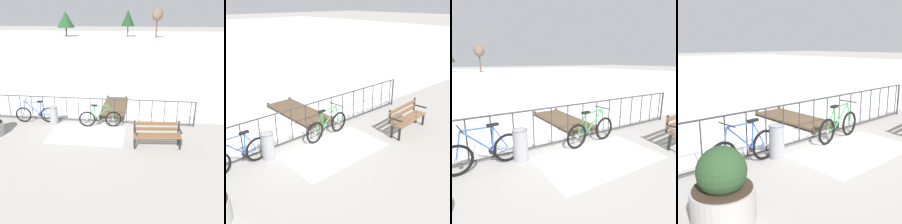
# 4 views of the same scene
# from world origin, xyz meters

# --- Properties ---
(ground_plane) EXTENTS (160.00, 160.00, 0.00)m
(ground_plane) POSITION_xyz_m (0.00, 0.00, 0.00)
(ground_plane) COLOR #9E9991
(frozen_pond) EXTENTS (80.00, 56.00, 0.03)m
(frozen_pond) POSITION_xyz_m (0.00, 28.40, 0.01)
(frozen_pond) COLOR white
(frozen_pond) RESTS_ON ground
(snow_patch) EXTENTS (2.82, 1.66, 0.01)m
(snow_patch) POSITION_xyz_m (0.35, -1.20, 0.00)
(snow_patch) COLOR white
(snow_patch) RESTS_ON ground
(railing_fence) EXTENTS (9.06, 0.06, 1.07)m
(railing_fence) POSITION_xyz_m (0.00, 0.00, 0.56)
(railing_fence) COLOR #2D2D33
(railing_fence) RESTS_ON ground
(bicycle_near_railing) EXTENTS (1.71, 0.52, 0.97)m
(bicycle_near_railing) POSITION_xyz_m (0.74, -0.43, 0.37)
(bicycle_near_railing) COLOR black
(bicycle_near_railing) RESTS_ON ground
(bicycle_second) EXTENTS (1.71, 0.52, 0.97)m
(bicycle_second) POSITION_xyz_m (-2.02, -0.28, 0.37)
(bicycle_second) COLOR black
(bicycle_second) RESTS_ON ground
(park_bench) EXTENTS (1.64, 0.63, 0.89)m
(park_bench) POSITION_xyz_m (2.92, -1.77, 0.51)
(park_bench) COLOR brown
(park_bench) RESTS_ON ground
(trash_bin) EXTENTS (0.35, 0.35, 0.73)m
(trash_bin) POSITION_xyz_m (-1.23, -0.32, 0.37)
(trash_bin) COLOR gray
(trash_bin) RESTS_ON ground
(wooden_dock) EXTENTS (1.10, 2.83, 0.20)m
(wooden_dock) POSITION_xyz_m (1.09, 1.67, 0.12)
(wooden_dock) COLOR brown
(wooden_dock) RESTS_ON ground
(tree_far_west) EXTENTS (2.03, 2.03, 5.21)m
(tree_far_west) POSITION_xyz_m (4.80, 38.38, 4.03)
(tree_far_west) COLOR brown
(tree_far_west) RESTS_ON ground
(tree_west_mid) EXTENTS (2.53, 2.53, 4.91)m
(tree_west_mid) POSITION_xyz_m (-0.51, 40.73, 3.43)
(tree_west_mid) COLOR brown
(tree_west_mid) RESTS_ON ground
(tree_centre) EXTENTS (3.37, 3.37, 4.63)m
(tree_centre) POSITION_xyz_m (-12.41, 39.87, 3.16)
(tree_centre) COLOR brown
(tree_centre) RESTS_ON ground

